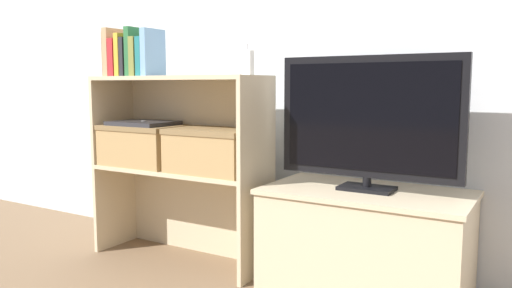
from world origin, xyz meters
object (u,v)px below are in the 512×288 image
Objects in this scene: book_ivory at (109,55)px; book_teal at (147,57)px; laptop at (144,123)px; storage_basket_left at (144,143)px; book_mustard at (126,55)px; book_charcoal at (130,57)px; baby_monitor at (247,63)px; book_olive at (142,57)px; book_forest at (136,52)px; storage_basket_right at (213,149)px; tv at (368,119)px; tv_stand at (365,242)px; book_tan at (114,53)px; book_skyblue at (153,53)px; book_crimson at (120,58)px.

book_ivory reaches higher than book_teal.
storage_basket_left is at bearing -90.00° from laptop.
book_mustard is 0.03m from book_charcoal.
baby_monitor is (0.65, 0.06, -0.04)m from book_charcoal.
book_charcoal is 1.01× the size of book_olive.
book_forest reaches higher than book_olive.
book_ivory reaches higher than storage_basket_right.
book_charcoal is 0.61× the size of laptop.
tv is at bearing 7.01° from storage_basket_right.
book_mustard is 0.68m from storage_basket_right.
tv is 1.20m from book_forest.
book_ivory reaches higher than tv_stand.
tv_stand is 3.47× the size of book_tan.
book_teal is 0.04m from book_skyblue.
book_olive is at bearing -173.41° from tv.
book_mustard is at bearing 180.00° from book_teal.
book_tan is at bearing 180.00° from book_olive.
book_mustard is at bearing -173.91° from tv_stand.
book_skyblue is (0.22, 0.00, 0.02)m from book_crimson.
tv_stand is 0.92m from baby_monitor.
book_ivory is 0.04m from book_tan.
book_olive is at bearing 0.00° from book_crimson.
tv is at bearing 5.83° from book_crimson.
book_mustard reaches higher than baby_monitor.
book_skyblue is (-1.04, -0.13, 0.81)m from tv_stand.
laptop is at bearing 86.33° from book_forest.
book_crimson is 0.83× the size of book_skyblue.
book_crimson is at bearing 180.00° from book_charcoal.
book_olive is 1.36× the size of baby_monitor.
tv is 0.74m from storage_basket_right.
book_charcoal is at bearing -0.00° from book_mustard.
tv is at bearing 4.36° from storage_basket_left.
baby_monitor reaches higher than storage_basket_left.
baby_monitor is 0.73m from storage_basket_left.
book_tan reaches higher than book_charcoal.
tv is 3.36× the size of book_skyblue.
book_ivory is 0.72× the size of laptop.
book_mustard is 0.35m from laptop.
book_ivory is 0.49m from storage_basket_left.
storage_basket_right is (0.51, 0.04, -0.44)m from book_mustard.
book_charcoal is 1.01× the size of book_teal.
book_olive reaches higher than tv.
tv_stand is at bearing 6.90° from book_teal.
book_crimson is 0.07m from book_charcoal.
tv_stand is at bearing 6.25° from book_charcoal.
book_crimson is at bearing 180.00° from book_olive.
laptop is (0.07, 0.04, -0.34)m from book_mustard.
book_tan is 0.23m from book_teal.
storage_basket_left is (0.00, 0.04, -0.46)m from book_forest.
book_tan is 1.07× the size of book_skyblue.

